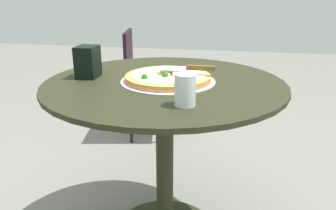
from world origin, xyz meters
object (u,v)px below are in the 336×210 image
(napkin_dispenser, at_px, (88,62))
(patio_table, at_px, (165,127))
(drinking_cup, at_px, (185,90))
(pizza_on_tray, at_px, (168,78))
(patio_chair_near, at_px, (143,75))
(pizza_server, at_px, (188,68))

(napkin_dispenser, bearing_deg, patio_table, 88.34)
(patio_table, bearing_deg, napkin_dispenser, -0.87)
(drinking_cup, height_order, napkin_dispenser, napkin_dispenser)
(pizza_on_tray, height_order, napkin_dispenser, napkin_dispenser)
(drinking_cup, relative_size, patio_chair_near, 0.12)
(patio_chair_near, bearing_deg, drinking_cup, 110.57)
(pizza_on_tray, bearing_deg, patio_chair_near, -69.69)
(patio_table, xyz_separation_m, napkin_dispenser, (0.32, -0.00, 0.26))
(patio_table, bearing_deg, pizza_on_tray, 156.67)
(patio_table, distance_m, pizza_server, 0.27)
(patio_table, height_order, patio_chair_near, patio_chair_near)
(pizza_on_tray, distance_m, patio_chair_near, 1.21)
(patio_table, xyz_separation_m, pizza_on_tray, (-0.02, 0.01, 0.21))
(drinking_cup, xyz_separation_m, patio_chair_near, (0.51, -1.37, -0.32))
(pizza_on_tray, height_order, patio_chair_near, patio_chair_near)
(pizza_on_tray, relative_size, patio_chair_near, 0.46)
(napkin_dispenser, bearing_deg, pizza_server, 90.10)
(napkin_dispenser, relative_size, patio_chair_near, 0.16)
(drinking_cup, height_order, patio_chair_near, drinking_cup)
(pizza_on_tray, xyz_separation_m, patio_chair_near, (0.41, -1.10, -0.28))
(patio_table, bearing_deg, patio_chair_near, -70.30)
(patio_table, height_order, pizza_on_tray, pizza_on_tray)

